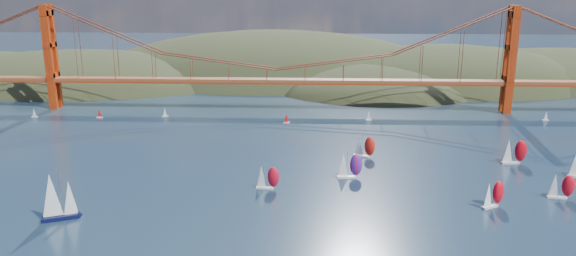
# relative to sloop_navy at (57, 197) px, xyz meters

# --- Properties ---
(headlands) EXTENTS (725.00, 225.00, 96.00)m
(headlands) POSITION_rel_sloop_navy_xyz_m (99.66, 241.12, -19.45)
(headlands) COLOR black
(headlands) RESTS_ON ground
(bridge) EXTENTS (552.00, 12.00, 55.00)m
(bridge) POSITION_rel_sloop_navy_xyz_m (52.96, 142.83, 25.24)
(bridge) COLOR brown
(bridge) RESTS_ON ground
(sloop_navy) EXTENTS (10.86, 8.37, 15.85)m
(sloop_navy) POSITION_rel_sloop_navy_xyz_m (0.00, 0.00, 0.00)
(sloop_navy) COLOR black
(sloop_navy) RESTS_ON ground
(racer_0) EXTENTS (7.92, 3.59, 8.96)m
(racer_0) POSITION_rel_sloop_navy_xyz_m (58.93, 27.18, -2.76)
(racer_0) COLOR silver
(racer_0) RESTS_ON ground
(racer_1) EXTENTS (8.17, 6.43, 9.29)m
(racer_1) POSITION_rel_sloop_navy_xyz_m (129.51, 14.89, -2.61)
(racer_1) COLOR silver
(racer_1) RESTS_ON ground
(racer_2) EXTENTS (8.10, 3.87, 9.13)m
(racer_2) POSITION_rel_sloop_navy_xyz_m (153.38, 23.10, -2.68)
(racer_2) COLOR white
(racer_2) RESTS_ON ground
(racer_3) EXTENTS (9.27, 3.89, 10.56)m
(racer_3) POSITION_rel_sloop_navy_xyz_m (150.26, 57.52, -2.00)
(racer_3) COLOR silver
(racer_3) RESTS_ON ground
(racer_5) EXTENTS (8.70, 5.88, 9.74)m
(racer_5) POSITION_rel_sloop_navy_xyz_m (94.21, 63.19, -2.39)
(racer_5) COLOR white
(racer_5) RESTS_ON ground
(racer_rwb) EXTENTS (8.82, 3.77, 10.03)m
(racer_rwb) POSITION_rel_sloop_navy_xyz_m (86.98, 39.00, -2.25)
(racer_rwb) COLOR white
(racer_rwb) RESTS_ON ground
(distant_boat_1) EXTENTS (3.00, 2.00, 4.70)m
(distant_boat_1) POSITION_rel_sloop_navy_xyz_m (-66.87, 121.11, -4.59)
(distant_boat_1) COLOR silver
(distant_boat_1) RESTS_ON ground
(distant_boat_2) EXTENTS (3.00, 2.00, 4.70)m
(distant_boat_2) POSITION_rel_sloop_navy_xyz_m (-33.47, 121.53, -4.59)
(distant_boat_2) COLOR silver
(distant_boat_2) RESTS_ON ground
(distant_boat_3) EXTENTS (3.00, 2.00, 4.70)m
(distant_boat_3) POSITION_rel_sloop_navy_xyz_m (-1.04, 125.09, -4.59)
(distant_boat_3) COLOR silver
(distant_boat_3) RESTS_ON ground
(distant_boat_4) EXTENTS (3.00, 2.00, 4.70)m
(distant_boat_4) POSITION_rel_sloop_navy_xyz_m (189.16, 125.68, -4.59)
(distant_boat_4) COLOR silver
(distant_boat_4) RESTS_ON ground
(distant_boat_8) EXTENTS (3.00, 2.00, 4.70)m
(distant_boat_8) POSITION_rel_sloop_navy_xyz_m (101.72, 122.13, -4.59)
(distant_boat_8) COLOR silver
(distant_boat_8) RESTS_ON ground
(distant_boat_9) EXTENTS (3.00, 2.00, 4.70)m
(distant_boat_9) POSITION_rel_sloop_navy_xyz_m (61.26, 115.32, -4.59)
(distant_boat_9) COLOR silver
(distant_boat_9) RESTS_ON ground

